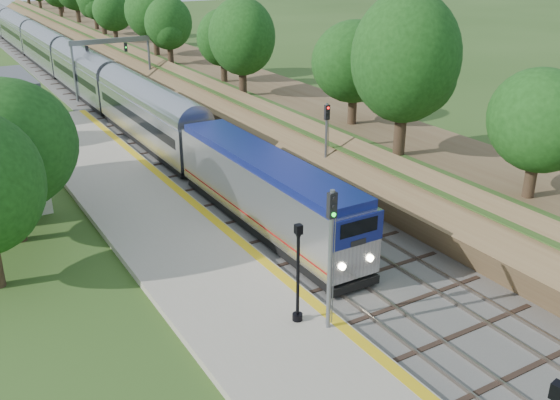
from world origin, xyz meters
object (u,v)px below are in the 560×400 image
lamppost_far (298,279)px  signal_farside (326,138)px  train (65,64)px  signal_platform (331,246)px  signal_gantry (111,52)px

lamppost_far → signal_farside: size_ratio=0.76×
train → signal_platform: (-2.90, -58.01, 2.02)m
lamppost_far → train: bearing=86.3°
train → lamppost_far: (-3.72, -56.92, 0.22)m
train → lamppost_far: lamppost_far is taller
signal_gantry → signal_platform: 47.33m
signal_gantry → signal_farside: 33.84m
signal_farside → lamppost_far: bearing=-128.9°
train → signal_gantry: bearing=-77.3°
signal_gantry → signal_farside: signal_gantry is taller
signal_gantry → lamppost_far: 46.41m
lamppost_far → signal_platform: 2.26m
signal_platform → signal_farside: size_ratio=1.05×
train → signal_farside: 45.06m
lamppost_far → signal_farside: (9.92, 12.32, 1.32)m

